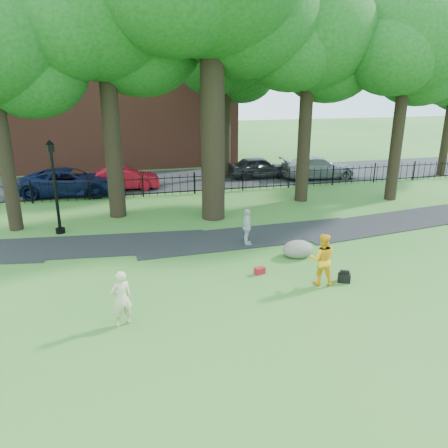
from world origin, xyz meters
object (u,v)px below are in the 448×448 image
object	(u,v)px
man	(322,259)
red_sedan	(124,178)
boulder	(298,248)
lamppost	(55,189)
woman	(121,298)

from	to	relation	value
man	red_sedan	size ratio (longest dim) A/B	0.41
boulder	red_sedan	distance (m)	14.02
boulder	red_sedan	bearing A→B (deg)	115.23
man	lamppost	distance (m)	11.61
man	red_sedan	xyz separation A→B (m)	(-5.76, 15.06, -0.17)
man	red_sedan	bearing A→B (deg)	-47.70
woman	boulder	xyz separation A→B (m)	(6.61, 3.36, -0.45)
woman	red_sedan	xyz separation A→B (m)	(0.64, 16.04, -0.10)
woman	lamppost	bearing A→B (deg)	-94.33
woman	man	xyz separation A→B (m)	(6.40, 0.98, 0.08)
lamppost	boulder	bearing A→B (deg)	-54.40
man	lamppost	bearing A→B (deg)	-18.90
boulder	red_sedan	world-z (taller)	red_sedan
lamppost	woman	bearing A→B (deg)	-99.01
boulder	red_sedan	size ratio (longest dim) A/B	0.28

